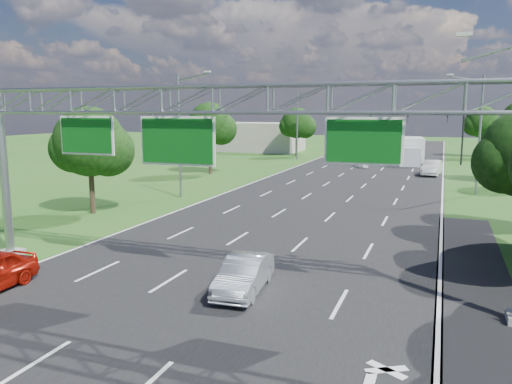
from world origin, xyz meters
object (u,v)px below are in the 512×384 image
at_px(traffic_signal, 435,125).
at_px(silver_sedan, 244,274).
at_px(sign_gantry, 218,115).
at_px(box_truck, 412,151).

relative_size(traffic_signal, silver_sedan, 2.86).
relative_size(sign_gantry, box_truck, 2.48).
bearing_deg(box_truck, traffic_signal, -1.83).
distance_m(sign_gantry, silver_sedan, 6.34).
xyz_separation_m(sign_gantry, silver_sedan, (1.27, -0.49, -6.19)).
xyz_separation_m(sign_gantry, box_truck, (4.40, 52.74, -5.22)).
bearing_deg(traffic_signal, box_truck, -174.53).
bearing_deg(box_truck, sign_gantry, -102.07).
height_order(traffic_signal, box_truck, traffic_signal).
distance_m(sign_gantry, box_truck, 53.18).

